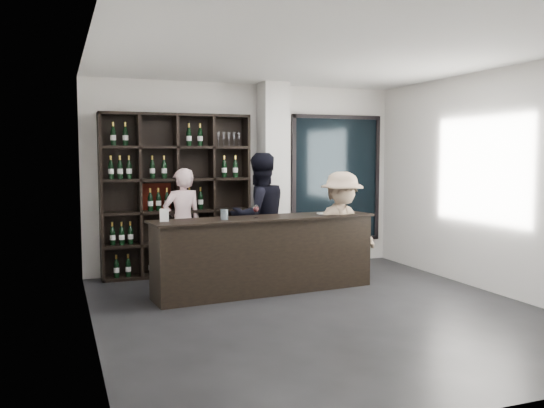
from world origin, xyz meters
name	(u,v)px	position (x,y,z in m)	size (l,w,h in m)	color
floor	(321,312)	(0.00, 0.00, -0.01)	(5.00, 5.50, 0.01)	black
wine_shelf	(177,195)	(-1.15, 2.57, 1.20)	(2.20, 0.35, 2.40)	black
structural_column	(273,177)	(0.35, 2.47, 1.45)	(0.40, 0.40, 2.90)	silver
glass_panel	(336,179)	(1.55, 2.69, 1.40)	(1.60, 0.08, 2.10)	black
tasting_counter	(265,255)	(-0.28, 1.10, 0.50)	(3.02, 0.63, 0.99)	black
taster_pink	(183,223)	(-1.10, 2.40, 0.80)	(0.58, 0.38, 1.60)	#FFCFD1
taster_black	(259,217)	(-0.10, 1.85, 0.91)	(0.89, 0.69, 1.83)	black
customer	(341,229)	(0.80, 1.05, 0.79)	(1.01, 0.58, 1.57)	tan
wine_glass	(256,211)	(-0.43, 1.04, 1.09)	(0.08, 0.08, 0.19)	white
spit_cup	(224,215)	(-0.86, 1.01, 1.06)	(0.10, 0.10, 0.13)	#9BB4C0
napkin_stack	(322,213)	(0.57, 1.19, 1.00)	(0.11, 0.11, 0.02)	white
card_stand	(164,215)	(-1.60, 1.07, 1.07)	(0.10, 0.05, 0.15)	white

